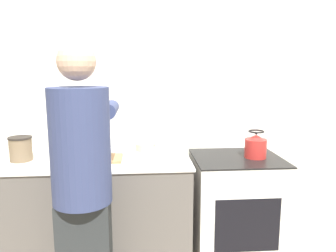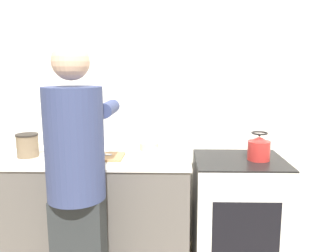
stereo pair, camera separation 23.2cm
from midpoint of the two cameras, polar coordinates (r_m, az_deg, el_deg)
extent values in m
cube|color=silver|center=(2.80, -7.22, 4.71)|extent=(8.00, 0.05, 2.60)
cube|color=#5B5651|center=(2.68, -15.06, -14.94)|extent=(1.40, 0.66, 0.88)
cube|color=silver|center=(2.52, -15.52, -5.61)|extent=(1.43, 0.69, 0.02)
cube|color=silver|center=(2.67, 9.14, -14.82)|extent=(0.66, 0.59, 0.88)
cube|color=black|center=(2.51, 9.42, -5.54)|extent=(0.66, 0.59, 0.01)
cube|color=black|center=(2.39, 10.87, -16.70)|extent=(0.46, 0.01, 0.39)
cylinder|color=navy|center=(1.94, -18.37, -3.36)|extent=(0.34, 0.34, 0.66)
sphere|color=#D1A889|center=(1.89, -19.15, 10.60)|extent=(0.21, 0.21, 0.21)
cylinder|color=navy|center=(2.23, -20.40, 2.67)|extent=(0.09, 0.30, 0.09)
cylinder|color=navy|center=(2.17, -13.07, 2.84)|extent=(0.09, 0.30, 0.09)
cube|color=#A87A4C|center=(2.45, -14.19, -5.56)|extent=(0.30, 0.23, 0.02)
cube|color=silver|center=(2.47, -14.21, -5.14)|extent=(0.13, 0.06, 0.01)
cube|color=black|center=(2.51, -16.48, -5.02)|extent=(0.08, 0.04, 0.01)
cylinder|color=red|center=(2.51, 12.47, -3.86)|extent=(0.16, 0.16, 0.14)
cone|color=red|center=(2.49, 12.54, -1.89)|extent=(0.13, 0.13, 0.04)
sphere|color=black|center=(2.49, 12.57, -1.28)|extent=(0.02, 0.02, 0.02)
torus|color=black|center=(2.48, 12.58, -0.94)|extent=(0.12, 0.12, 0.01)
cylinder|color=#C6B789|center=(2.66, -6.45, -3.65)|extent=(0.16, 0.16, 0.06)
cylinder|color=silver|center=(2.41, -3.13, -4.94)|extent=(0.17, 0.17, 0.07)
cylinder|color=#756047|center=(2.62, -26.64, -3.72)|extent=(0.15, 0.15, 0.16)
cylinder|color=#28231E|center=(2.60, -26.78, -1.85)|extent=(0.16, 0.16, 0.01)
camera|label=1|loc=(0.12, -92.86, -0.50)|focal=35.00mm
camera|label=2|loc=(0.12, 87.14, 0.50)|focal=35.00mm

